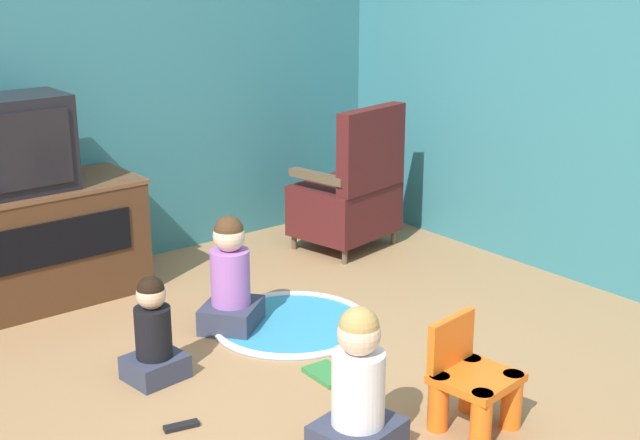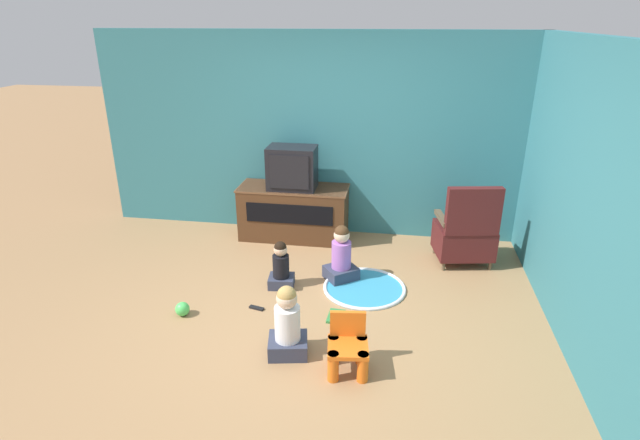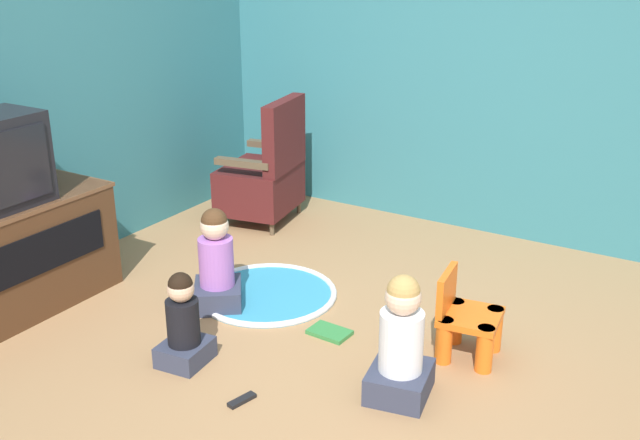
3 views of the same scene
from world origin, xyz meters
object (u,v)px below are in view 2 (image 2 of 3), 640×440
(television, at_px, (292,168))
(yellow_kid_chair, at_px, (348,350))
(child_watching_left, at_px, (341,256))
(book, at_px, (336,316))
(tv_cabinet, at_px, (294,212))
(child_watching_right, at_px, (281,267))
(remote_control, at_px, (257,308))
(child_watching_center, at_px, (287,325))
(black_armchair, at_px, (465,234))
(toy_ball, at_px, (182,309))

(television, relative_size, yellow_kid_chair, 1.24)
(yellow_kid_chair, bearing_deg, television, 103.91)
(child_watching_left, height_order, book, child_watching_left)
(tv_cabinet, distance_m, child_watching_right, 1.28)
(yellow_kid_chair, height_order, remote_control, yellow_kid_chair)
(yellow_kid_chair, relative_size, child_watching_center, 0.73)
(black_armchair, distance_m, child_watching_left, 1.47)
(yellow_kid_chair, height_order, child_watching_center, child_watching_center)
(tv_cabinet, distance_m, television, 0.59)
(child_watching_right, bearing_deg, tv_cabinet, 89.83)
(child_watching_right, bearing_deg, television, 90.02)
(toy_ball, bearing_deg, tv_cabinet, 71.01)
(toy_ball, xyz_separation_m, remote_control, (0.66, 0.22, -0.06))
(black_armchair, height_order, child_watching_left, black_armchair)
(television, xyz_separation_m, child_watching_center, (0.44, -2.31, -0.66))
(child_watching_left, distance_m, child_watching_right, 0.66)
(child_watching_left, xyz_separation_m, toy_ball, (-1.40, -0.95, -0.20))
(tv_cabinet, xyz_separation_m, television, (-0.00, -0.04, 0.59))
(remote_control, bearing_deg, television, -76.50)
(yellow_kid_chair, bearing_deg, child_watching_center, 158.00)
(child_watching_right, bearing_deg, book, -43.37)
(child_watching_right, bearing_deg, black_armchair, 17.74)
(child_watching_center, relative_size, toy_ball, 4.73)
(black_armchair, bearing_deg, yellow_kid_chair, 51.78)
(toy_ball, distance_m, book, 1.46)
(toy_ball, bearing_deg, black_armchair, 29.37)
(child_watching_left, distance_m, toy_ball, 1.70)
(child_watching_center, distance_m, toy_ball, 1.20)
(tv_cabinet, height_order, child_watching_right, tv_cabinet)
(black_armchair, bearing_deg, television, -20.35)
(television, bearing_deg, book, -65.70)
(book, bearing_deg, yellow_kid_chair, -162.69)
(child_watching_right, height_order, remote_control, child_watching_right)
(tv_cabinet, xyz_separation_m, toy_ball, (-0.67, -1.95, -0.28))
(television, xyz_separation_m, child_watching_left, (0.73, -0.96, -0.67))
(remote_control, bearing_deg, tv_cabinet, -76.49)
(yellow_kid_chair, bearing_deg, black_armchair, 54.43)
(black_armchair, relative_size, child_watching_center, 1.52)
(child_watching_center, bearing_deg, child_watching_right, 95.27)
(child_watching_left, xyz_separation_m, child_watching_right, (-0.60, -0.26, -0.05))
(child_watching_left, distance_m, book, 0.80)
(child_watching_left, bearing_deg, book, -123.47)
(book, bearing_deg, toy_ball, 100.76)
(black_armchair, xyz_separation_m, child_watching_left, (-1.34, -0.59, -0.10))
(tv_cabinet, bearing_deg, remote_control, -90.31)
(tv_cabinet, relative_size, child_watching_left, 2.19)
(toy_ball, bearing_deg, child_watching_center, -19.74)
(child_watching_right, bearing_deg, child_watching_left, 17.46)
(child_watching_center, xyz_separation_m, remote_control, (-0.45, 0.62, -0.27))
(toy_ball, height_order, remote_control, toy_ball)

